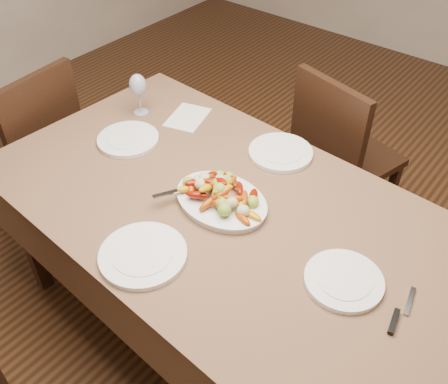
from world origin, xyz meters
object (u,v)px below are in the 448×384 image
serving_platter (221,202)px  plate_left (128,139)px  chair_far (348,157)px  chair_left (29,151)px  wine_glass (139,93)px  plate_right (344,281)px  plate_near (143,255)px  dining_table (224,272)px  plate_far (281,153)px

serving_platter → plate_left: 0.56m
chair_far → plate_left: (-0.63, -0.85, 0.29)m
chair_left → plate_left: 0.73m
chair_left → chair_far: bearing=121.7°
plate_left → wine_glass: 0.24m
chair_far → serving_platter: (-0.07, -0.91, 0.30)m
plate_left → plate_right: bearing=-5.2°
chair_left → plate_near: (1.17, -0.29, 0.29)m
chair_far → wine_glass: wine_glass is taller
plate_left → plate_right: same height
chair_left → plate_left: bearing=95.2°
dining_table → chair_far: (0.06, 0.91, 0.10)m
serving_platter → plate_far: (-0.00, 0.39, -0.00)m
dining_table → chair_left: size_ratio=1.94×
serving_platter → plate_near: 0.36m
dining_table → serving_platter: (-0.01, -0.00, 0.39)m
serving_platter → plate_left: bearing=174.0°
serving_platter → plate_near: serving_platter is taller
chair_far → plate_right: chair_far is taller
dining_table → plate_right: (0.51, -0.04, 0.39)m
plate_right → serving_platter: bearing=175.7°
plate_left → plate_near: 0.66m
chair_left → plate_right: (1.73, 0.03, 0.29)m
chair_left → plate_far: 1.32m
chair_far → plate_far: bearing=95.9°
dining_table → wine_glass: (-0.68, 0.24, 0.48)m
plate_near → plate_left: bearing=141.4°
chair_far → plate_near: (-0.11, -1.27, 0.29)m
plate_left → wine_glass: bearing=122.1°
dining_table → serving_platter: 0.39m
plate_left → dining_table: bearing=-5.5°
dining_table → plate_far: 0.54m
plate_right → plate_far: 0.67m
chair_far → serving_platter: 0.96m
plate_left → plate_far: (0.55, 0.33, 0.00)m
dining_table → plate_near: plate_near is taller
wine_glass → serving_platter: bearing=-20.2°
serving_platter → chair_left: bearing=-176.8°
serving_platter → plate_near: bearing=-96.1°
dining_table → plate_right: size_ratio=7.50×
serving_platter → plate_right: 0.52m
plate_right → plate_far: size_ratio=0.94×
wine_glass → dining_table: bearing=-19.6°
dining_table → chair_far: size_ratio=1.94×
dining_table → chair_left: bearing=-176.6°
plate_left → plate_far: bearing=30.7°
chair_far → plate_right: bearing=129.4°
chair_left → plate_left: (0.66, 0.13, 0.29)m
plate_far → wine_glass: size_ratio=1.28×
chair_left → wine_glass: wine_glass is taller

